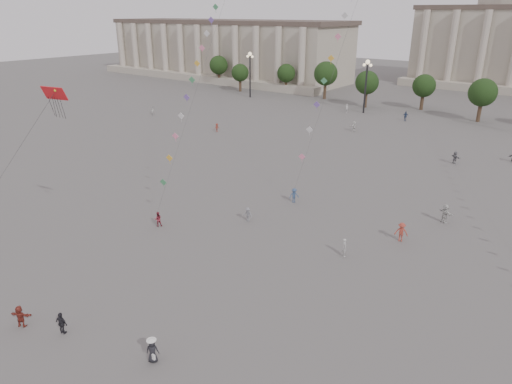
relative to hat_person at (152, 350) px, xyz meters
The scene contains 21 objects.
ground 8.11m from the hat_person, 146.79° to the left, with size 360.00×360.00×0.00m, color #555350.
hall_west 128.08m from the hat_person, 129.74° to the left, with size 84.00×26.22×17.20m.
tree_row 82.82m from the hat_person, 94.68° to the left, with size 137.12×5.12×8.00m.
lamp_post_far_west 90.87m from the hat_person, 124.81° to the left, with size 2.00×0.90×10.65m.
lamp_post_mid_west 77.80m from the hat_person, 106.29° to the left, with size 2.00×0.90×10.65m.
person_crowd_0 73.43m from the hat_person, 99.53° to the left, with size 1.08×0.45×1.84m, color navy.
person_crowd_1 71.88m from the hat_person, 139.67° to the left, with size 0.84×0.66×1.73m, color silver.
person_crowd_2 56.19m from the hat_person, 128.46° to the left, with size 0.96×0.55×1.48m, color maroon.
person_crowd_4 61.25m from the hat_person, 105.41° to the left, with size 1.61×0.51×1.74m, color silver.
person_crowd_6 20.35m from the hat_person, 112.58° to the left, with size 0.98×0.56×1.51m, color slate.
person_crowd_7 31.57m from the hat_person, 75.75° to the left, with size 1.78×0.57×1.92m, color silver.
person_crowd_8 24.77m from the hat_person, 76.30° to the left, with size 1.19×0.68×1.84m, color #A1392B.
person_crowd_10 76.47m from the hat_person, 108.73° to the left, with size 0.66×0.44×1.82m, color beige.
person_crowd_12 50.93m from the hat_person, 86.56° to the left, with size 1.62×0.52×1.74m, color slate.
person_crowd_13 18.71m from the hat_person, 80.60° to the left, with size 0.60×0.39×1.65m, color #ADAEAA.
tourist_2 10.02m from the hat_person, 161.36° to the right, with size 1.46×0.46×1.57m, color maroon.
tourist_4 6.92m from the hat_person, 163.92° to the right, with size 0.93×0.39×1.58m, color black.
kite_flyer_0 18.90m from the hat_person, 138.16° to the left, with size 0.72×0.56×1.49m, color maroon.
kite_flyer_1 26.63m from the hat_person, 104.94° to the left, with size 1.06×0.61×1.64m, color #334B73.
hat_person is the anchor object (origin of this frame).
dragon_kite 20.15m from the hat_person, 162.84° to the left, with size 7.34×1.93×17.63m.
Camera 1 is at (24.93, -17.79, 19.58)m, focal length 32.00 mm.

